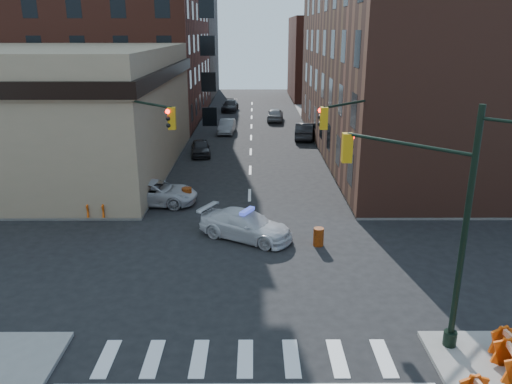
{
  "coord_description": "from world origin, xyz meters",
  "views": [
    {
      "loc": [
        0.29,
        -20.51,
        10.16
      ],
      "look_at": [
        0.39,
        3.91,
        2.2
      ],
      "focal_mm": 35.0,
      "sensor_mm": 36.0,
      "label": 1
    }
  ],
  "objects_px": {
    "parked_car_wnear": "(201,148)",
    "barricade_se_a": "(512,350)",
    "barrel_road": "(319,237)",
    "barrel_bank": "(187,196)",
    "pickup": "(154,192)",
    "pedestrian_b": "(79,189)",
    "parked_car_enear": "(304,131)",
    "police_car": "(246,225)",
    "parked_car_wfar": "(227,126)",
    "pedestrian_a": "(110,195)",
    "barricade_nw_a": "(94,204)"
  },
  "relations": [
    {
      "from": "pickup",
      "to": "barrel_bank",
      "type": "distance_m",
      "value": 2.03
    },
    {
      "from": "parked_car_wnear",
      "to": "barricade_se_a",
      "type": "relative_size",
      "value": 3.01
    },
    {
      "from": "barrel_bank",
      "to": "barricade_se_a",
      "type": "height_order",
      "value": "barricade_se_a"
    },
    {
      "from": "pickup",
      "to": "barrel_bank",
      "type": "xyz_separation_m",
      "value": [
        2.01,
        -0.19,
        -0.19
      ]
    },
    {
      "from": "parked_car_enear",
      "to": "pedestrian_a",
      "type": "xyz_separation_m",
      "value": [
        -13.25,
        -20.67,
        0.3
      ]
    },
    {
      "from": "police_car",
      "to": "barrel_bank",
      "type": "relative_size",
      "value": 4.59
    },
    {
      "from": "parked_car_wnear",
      "to": "parked_car_enear",
      "type": "distance_m",
      "value": 11.57
    },
    {
      "from": "parked_car_wfar",
      "to": "pedestrian_a",
      "type": "bearing_deg",
      "value": -99.89
    },
    {
      "from": "parked_car_wnear",
      "to": "pedestrian_a",
      "type": "xyz_separation_m",
      "value": [
        -3.81,
        -13.98,
        0.43
      ]
    },
    {
      "from": "pedestrian_a",
      "to": "pickup",
      "type": "bearing_deg",
      "value": 75.0
    },
    {
      "from": "pedestrian_b",
      "to": "parked_car_wfar",
      "type": "bearing_deg",
      "value": 69.42
    },
    {
      "from": "police_car",
      "to": "parked_car_wnear",
      "type": "relative_size",
      "value": 1.27
    },
    {
      "from": "pickup",
      "to": "barricade_nw_a",
      "type": "xyz_separation_m",
      "value": [
        -3.17,
        -1.72,
        -0.17
      ]
    },
    {
      "from": "parked_car_wnear",
      "to": "barricade_se_a",
      "type": "height_order",
      "value": "parked_car_wnear"
    },
    {
      "from": "parked_car_wnear",
      "to": "barrel_road",
      "type": "height_order",
      "value": "parked_car_wnear"
    },
    {
      "from": "barrel_road",
      "to": "barrel_bank",
      "type": "xyz_separation_m",
      "value": [
        -7.25,
        6.06,
        0.08
      ]
    },
    {
      "from": "police_car",
      "to": "pedestrian_b",
      "type": "relative_size",
      "value": 2.44
    },
    {
      "from": "pedestrian_b",
      "to": "barrel_bank",
      "type": "relative_size",
      "value": 1.88
    },
    {
      "from": "pedestrian_b",
      "to": "parked_car_wnear",
      "type": "bearing_deg",
      "value": 63.85
    },
    {
      "from": "police_car",
      "to": "barrel_bank",
      "type": "distance_m",
      "value": 6.31
    },
    {
      "from": "barrel_road",
      "to": "barrel_bank",
      "type": "height_order",
      "value": "barrel_bank"
    },
    {
      "from": "barricade_se_a",
      "to": "barricade_nw_a",
      "type": "height_order",
      "value": "barricade_se_a"
    },
    {
      "from": "pedestrian_a",
      "to": "barricade_nw_a",
      "type": "height_order",
      "value": "pedestrian_a"
    },
    {
      "from": "parked_car_wfar",
      "to": "barrel_road",
      "type": "relative_size",
      "value": 4.63
    },
    {
      "from": "parked_car_wnear",
      "to": "barricade_nw_a",
      "type": "distance_m",
      "value": 14.91
    },
    {
      "from": "parked_car_enear",
      "to": "parked_car_wfar",
      "type": "bearing_deg",
      "value": -12.65
    },
    {
      "from": "parked_car_wnear",
      "to": "barrel_bank",
      "type": "xyz_separation_m",
      "value": [
        0.44,
        -12.61,
        -0.13
      ]
    },
    {
      "from": "barricade_se_a",
      "to": "parked_car_wnear",
      "type": "bearing_deg",
      "value": 13.34
    },
    {
      "from": "pickup",
      "to": "barrel_bank",
      "type": "relative_size",
      "value": 4.9
    },
    {
      "from": "barrel_road",
      "to": "pedestrian_a",
      "type": "bearing_deg",
      "value": 157.79
    },
    {
      "from": "parked_car_enear",
      "to": "pedestrian_b",
      "type": "height_order",
      "value": "pedestrian_b"
    },
    {
      "from": "police_car",
      "to": "barrel_road",
      "type": "xyz_separation_m",
      "value": [
        3.59,
        -0.92,
        -0.26
      ]
    },
    {
      "from": "pedestrian_a",
      "to": "barricade_se_a",
      "type": "relative_size",
      "value": 1.46
    },
    {
      "from": "parked_car_enear",
      "to": "barrel_road",
      "type": "relative_size",
      "value": 5.27
    },
    {
      "from": "parked_car_wfar",
      "to": "parked_car_wnear",
      "type": "bearing_deg",
      "value": -96.95
    },
    {
      "from": "parked_car_enear",
      "to": "barricade_se_a",
      "type": "relative_size",
      "value": 3.74
    },
    {
      "from": "police_car",
      "to": "barricade_nw_a",
      "type": "relative_size",
      "value": 4.46
    },
    {
      "from": "parked_car_enear",
      "to": "barricade_se_a",
      "type": "height_order",
      "value": "parked_car_enear"
    },
    {
      "from": "parked_car_wnear",
      "to": "parked_car_wfar",
      "type": "height_order",
      "value": "parked_car_wfar"
    },
    {
      "from": "police_car",
      "to": "parked_car_enear",
      "type": "height_order",
      "value": "parked_car_enear"
    },
    {
      "from": "pedestrian_a",
      "to": "barricade_nw_a",
      "type": "distance_m",
      "value": 1.08
    },
    {
      "from": "pedestrian_a",
      "to": "pedestrian_b",
      "type": "distance_m",
      "value": 2.26
    },
    {
      "from": "parked_car_wfar",
      "to": "pedestrian_b",
      "type": "xyz_separation_m",
      "value": [
        -7.6,
        -22.54,
        0.46
      ]
    },
    {
      "from": "pickup",
      "to": "pedestrian_a",
      "type": "height_order",
      "value": "pedestrian_a"
    },
    {
      "from": "parked_car_wfar",
      "to": "barricade_nw_a",
      "type": "distance_m",
      "value": 24.5
    },
    {
      "from": "police_car",
      "to": "barricade_nw_a",
      "type": "distance_m",
      "value": 9.55
    },
    {
      "from": "barrel_road",
      "to": "barricade_nw_a",
      "type": "relative_size",
      "value": 0.83
    },
    {
      "from": "pedestrian_a",
      "to": "barrel_bank",
      "type": "xyz_separation_m",
      "value": [
        4.26,
        1.37,
        -0.55
      ]
    },
    {
      "from": "barrel_road",
      "to": "parked_car_wnear",
      "type": "bearing_deg",
      "value": 112.4
    },
    {
      "from": "police_car",
      "to": "parked_car_wfar",
      "type": "bearing_deg",
      "value": 33.62
    }
  ]
}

